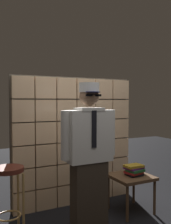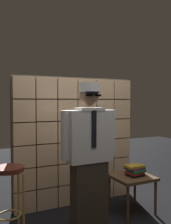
{
  "view_description": "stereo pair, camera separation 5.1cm",
  "coord_description": "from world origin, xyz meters",
  "px_view_note": "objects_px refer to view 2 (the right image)",
  "views": [
    {
      "loc": [
        -1.55,
        -2.22,
        1.5
      ],
      "look_at": [
        -0.26,
        0.31,
        1.38
      ],
      "focal_mm": 40.79,
      "sensor_mm": 36.0,
      "label": 1
    },
    {
      "loc": [
        -1.5,
        -2.24,
        1.5
      ],
      "look_at": [
        -0.26,
        0.31,
        1.38
      ],
      "focal_mm": 40.79,
      "sensor_mm": 36.0,
      "label": 2
    }
  ],
  "objects_px": {
    "standing_person": "(89,155)",
    "book_stack": "(135,170)",
    "side_table": "(132,180)",
    "bar_stool": "(9,185)"
  },
  "relations": [
    {
      "from": "standing_person",
      "to": "side_table",
      "type": "bearing_deg",
      "value": 16.69
    },
    {
      "from": "bar_stool",
      "to": "book_stack",
      "type": "relative_size",
      "value": 2.89
    },
    {
      "from": "bar_stool",
      "to": "book_stack",
      "type": "bearing_deg",
      "value": -4.6
    },
    {
      "from": "side_table",
      "to": "book_stack",
      "type": "height_order",
      "value": "book_stack"
    },
    {
      "from": "bar_stool",
      "to": "book_stack",
      "type": "distance_m",
      "value": 1.63
    },
    {
      "from": "book_stack",
      "to": "side_table",
      "type": "bearing_deg",
      "value": 135.97
    },
    {
      "from": "standing_person",
      "to": "book_stack",
      "type": "xyz_separation_m",
      "value": [
        0.79,
        0.2,
        -0.32
      ]
    },
    {
      "from": "standing_person",
      "to": "side_table",
      "type": "relative_size",
      "value": 3.28
    },
    {
      "from": "standing_person",
      "to": "bar_stool",
      "type": "height_order",
      "value": "standing_person"
    },
    {
      "from": "bar_stool",
      "to": "side_table",
      "type": "bearing_deg",
      "value": -3.64
    }
  ]
}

